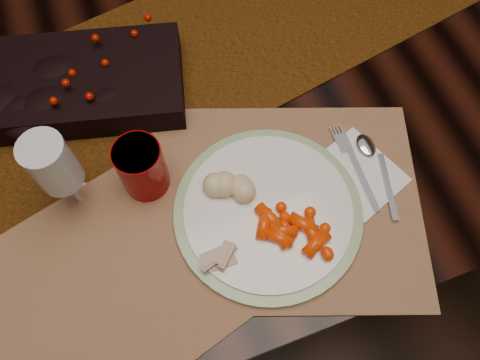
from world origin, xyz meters
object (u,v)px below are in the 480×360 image
object	(u,v)px
mashed_potatoes	(232,189)
dinner_plate	(268,211)
dining_table	(220,162)
centerpiece	(73,81)
baby_carrots	(296,231)
napkin	(358,173)
red_cup	(142,168)
wine_glass	(62,177)
placemat_main	(268,202)
turkey_shreds	(223,254)

from	to	relation	value
mashed_potatoes	dinner_plate	bearing A→B (deg)	-44.24
mashed_potatoes	dining_table	bearing A→B (deg)	78.02
centerpiece	baby_carrots	distance (m)	0.47
dinner_plate	napkin	bearing A→B (deg)	4.54
red_cup	wine_glass	distance (m)	0.12
centerpiece	napkin	world-z (taller)	centerpiece
centerpiece	mashed_potatoes	bearing A→B (deg)	-56.85
centerpiece	red_cup	bearing A→B (deg)	-72.01
centerpiece	placemat_main	world-z (taller)	centerpiece
red_cup	dining_table	bearing A→B (deg)	46.50
centerpiece	napkin	distance (m)	0.52
dining_table	mashed_potatoes	size ratio (longest dim) A/B	23.44
baby_carrots	napkin	bearing A→B (deg)	24.11
baby_carrots	red_cup	world-z (taller)	red_cup
napkin	centerpiece	bearing A→B (deg)	120.79
dinner_plate	turkey_shreds	distance (m)	0.10
mashed_potatoes	baby_carrots	bearing A→B (deg)	-53.68
placemat_main	napkin	bearing A→B (deg)	17.91
placemat_main	mashed_potatoes	xyz separation A→B (m)	(-0.05, 0.03, 0.04)
turkey_shreds	red_cup	world-z (taller)	red_cup
dinner_plate	wine_glass	world-z (taller)	wine_glass
turkey_shreds	napkin	distance (m)	0.27
turkey_shreds	wine_glass	xyz separation A→B (m)	(-0.19, 0.17, 0.06)
placemat_main	red_cup	world-z (taller)	red_cup
placemat_main	dinner_plate	world-z (taller)	dinner_plate
napkin	red_cup	bearing A→B (deg)	141.58
baby_carrots	turkey_shreds	size ratio (longest dim) A/B	1.60
baby_carrots	mashed_potatoes	xyz separation A→B (m)	(-0.07, 0.09, 0.01)
mashed_potatoes	napkin	world-z (taller)	mashed_potatoes
baby_carrots	mashed_potatoes	size ratio (longest dim) A/B	1.40
dinner_plate	red_cup	world-z (taller)	red_cup
mashed_potatoes	turkey_shreds	distance (m)	0.10
dining_table	centerpiece	world-z (taller)	centerpiece
mashed_potatoes	napkin	size ratio (longest dim) A/B	0.57
centerpiece	red_cup	distance (m)	0.23
turkey_shreds	centerpiece	bearing A→B (deg)	110.85
placemat_main	turkey_shreds	size ratio (longest dim) A/B	7.31
red_cup	wine_glass	bearing A→B (deg)	176.49
dining_table	baby_carrots	xyz separation A→B (m)	(0.01, -0.36, 0.40)
dinner_plate	mashed_potatoes	world-z (taller)	mashed_potatoes
centerpiece	turkey_shreds	size ratio (longest dim) A/B	5.63
dining_table	turkey_shreds	bearing A→B (deg)	-106.05
placemat_main	napkin	size ratio (longest dim) A/B	3.67
red_cup	baby_carrots	bearing A→B (deg)	-42.00
turkey_shreds	napkin	size ratio (longest dim) A/B	0.50
dining_table	turkey_shreds	world-z (taller)	turkey_shreds
dinner_plate	wine_glass	xyz separation A→B (m)	(-0.28, 0.13, 0.08)
dinner_plate	dining_table	bearing A→B (deg)	88.01
centerpiece	red_cup	size ratio (longest dim) A/B	3.71
turkey_shreds	placemat_main	bearing A→B (deg)	32.94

